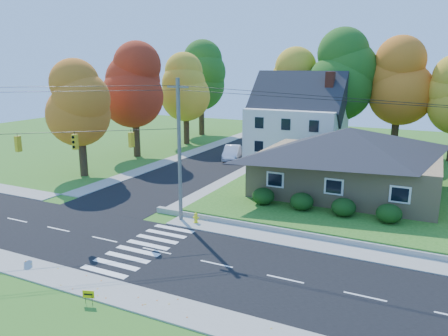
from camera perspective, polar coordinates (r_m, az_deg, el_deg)
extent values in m
plane|color=#3D7923|center=(26.81, -8.77, -10.69)|extent=(120.00, 120.00, 0.00)
cube|color=black|center=(26.81, -8.77, -10.67)|extent=(90.00, 8.00, 0.02)
cube|color=black|center=(52.19, 0.23, 1.40)|extent=(8.00, 44.00, 0.02)
cube|color=#9C9A90|center=(30.70, -3.43, -7.28)|extent=(90.00, 2.00, 0.08)
cube|color=#9C9A90|center=(23.31, -16.00, -14.85)|extent=(90.00, 2.00, 0.08)
cube|color=#3D7923|center=(42.33, 23.53, -2.27)|extent=(30.00, 30.00, 0.50)
cube|color=tan|center=(37.53, 15.77, -0.63)|extent=(14.00, 10.00, 3.20)
pyramid|color=#26262B|center=(36.99, 16.03, 3.43)|extent=(14.60, 10.60, 2.20)
cube|color=silver|center=(50.59, 9.45, 4.62)|extent=(10.00, 8.00, 5.60)
pyramid|color=#26262B|center=(50.15, 9.63, 9.14)|extent=(10.40, 8.40, 2.40)
cube|color=brown|center=(49.46, 13.44, 6.57)|extent=(0.90, 0.90, 9.60)
ellipsoid|color=#163A10|center=(33.26, 5.15, -3.67)|extent=(1.70, 1.70, 1.27)
ellipsoid|color=#163A10|center=(32.37, 10.13, -4.31)|extent=(1.70, 1.70, 1.27)
ellipsoid|color=#163A10|center=(31.74, 15.35, -4.95)|extent=(1.70, 1.70, 1.27)
ellipsoid|color=#163A10|center=(31.39, 20.75, -5.57)|extent=(1.70, 1.70, 1.27)
cylinder|color=#666059|center=(30.24, -5.85, 2.14)|extent=(0.26, 0.26, 10.00)
cube|color=#666059|center=(29.70, -6.05, 10.49)|extent=(1.60, 0.12, 0.12)
cube|color=gold|center=(30.64, -25.30, 2.87)|extent=(0.26, 0.34, 1.00)
cube|color=gold|center=(30.06, -18.88, 3.26)|extent=(0.34, 0.26, 1.00)
cube|color=gold|center=(29.88, -12.01, 3.63)|extent=(0.26, 0.34, 1.00)
cylinder|color=black|center=(30.17, -21.86, 4.30)|extent=(13.02, 10.43, 0.04)
cylinder|color=#3F2A19|center=(56.86, 9.27, 5.48)|extent=(0.80, 0.80, 5.40)
sphere|color=gold|center=(56.47, 9.42, 9.40)|extent=(6.72, 6.72, 6.72)
sphere|color=gold|center=(56.38, 9.48, 11.10)|extent=(5.91, 5.91, 5.91)
sphere|color=gold|center=(56.35, 9.55, 12.81)|extent=(5.11, 5.11, 5.11)
cylinder|color=#3F2A19|center=(54.42, 15.05, 5.32)|extent=(0.86, 0.86, 6.30)
sphere|color=#29611B|center=(54.00, 15.34, 10.10)|extent=(7.84, 7.84, 7.84)
sphere|color=#29611B|center=(53.94, 15.47, 12.18)|extent=(6.90, 6.90, 6.90)
sphere|color=#29611B|center=(53.95, 15.61, 14.26)|extent=(5.96, 5.96, 5.96)
cylinder|color=#3F2A19|center=(54.63, 21.43, 4.65)|extent=(0.83, 0.83, 5.85)
sphere|color=orange|center=(54.22, 21.82, 9.06)|extent=(7.28, 7.28, 7.28)
sphere|color=orange|center=(54.14, 21.99, 10.97)|extent=(6.41, 6.41, 6.41)
sphere|color=orange|center=(54.12, 22.16, 12.89)|extent=(5.53, 5.53, 5.53)
cylinder|color=#3F2A19|center=(45.46, -17.98, 2.10)|extent=(0.77, 0.77, 4.95)
sphere|color=orange|center=(44.94, -18.30, 6.57)|extent=(6.16, 6.16, 6.16)
sphere|color=orange|center=(44.80, -18.45, 8.53)|extent=(5.42, 5.42, 5.42)
sphere|color=orange|center=(44.71, -18.60, 10.49)|extent=(4.68, 4.68, 4.68)
cylinder|color=#3F2A19|center=(53.50, -11.39, 4.60)|extent=(0.83, 0.83, 5.85)
sphere|color=#A72B15|center=(53.03, -11.60, 9.11)|extent=(7.28, 7.28, 7.28)
sphere|color=#A72B15|center=(52.94, -11.69, 11.08)|extent=(6.41, 6.41, 6.41)
sphere|color=#A72B15|center=(52.90, -11.79, 13.04)|extent=(5.53, 5.53, 5.53)
cylinder|color=#3F2A19|center=(61.17, -4.94, 5.68)|extent=(0.80, 0.80, 5.40)
sphere|color=gold|center=(60.77, -5.01, 9.32)|extent=(6.72, 6.72, 6.72)
sphere|color=gold|center=(60.67, -5.04, 10.91)|extent=(5.91, 5.91, 5.91)
sphere|color=gold|center=(60.62, -5.08, 12.49)|extent=(5.11, 5.11, 5.11)
cylinder|color=#3F2A19|center=(68.98, -2.95, 6.96)|extent=(0.86, 0.86, 6.30)
sphere|color=#29611B|center=(68.62, -2.99, 10.74)|extent=(7.84, 7.84, 7.84)
sphere|color=#29611B|center=(68.56, -3.01, 12.38)|extent=(6.90, 6.90, 6.90)
sphere|color=#29611B|center=(68.55, -3.04, 14.01)|extent=(5.96, 5.96, 5.96)
imported|color=silver|center=(50.95, 1.05, 2.03)|extent=(3.07, 5.15, 1.60)
cylinder|color=yellow|center=(30.87, -3.68, -7.15)|extent=(0.35, 0.35, 0.10)
cylinder|color=yellow|center=(30.77, -3.69, -6.64)|extent=(0.23, 0.23, 0.54)
sphere|color=yellow|center=(30.66, -3.70, -6.07)|extent=(0.25, 0.25, 0.25)
cylinder|color=yellow|center=(30.73, -3.69, -6.47)|extent=(0.45, 0.16, 0.12)
cylinder|color=black|center=(22.17, -17.65, -15.96)|extent=(0.02, 0.02, 0.47)
cylinder|color=black|center=(21.91, -16.83, -16.27)|extent=(0.02, 0.02, 0.47)
cube|color=yellow|center=(21.90, -17.29, -15.47)|extent=(0.54, 0.21, 0.38)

